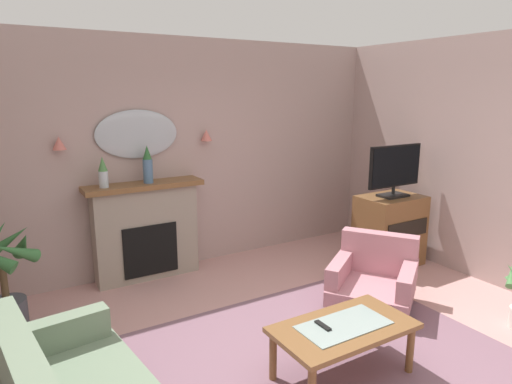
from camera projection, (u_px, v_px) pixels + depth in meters
name	position (u px, v px, depth m)	size (l,w,h in m)	color
floor	(327.00, 378.00, 3.59)	(6.47, 6.52, 0.10)	#C6938E
wall_back	(186.00, 155.00, 5.61)	(6.47, 0.10, 2.83)	#B29993
patterned_rug	(312.00, 359.00, 3.74)	(3.20, 2.40, 0.01)	#7F5B6B
fireplace	(146.00, 232.00, 5.30)	(1.36, 0.36, 1.16)	gray
mantel_vase_left	(103.00, 172.00, 4.88)	(0.10, 0.10, 0.34)	silver
mantel_vase_right	(148.00, 165.00, 5.13)	(0.11, 0.11, 0.44)	#4C7093
wall_mirror	(137.00, 134.00, 5.17)	(0.96, 0.06, 0.56)	#B2BCC6
wall_sconce_left	(59.00, 143.00, 4.71)	(0.14, 0.14, 0.14)	#D17066
wall_sconce_right	(206.00, 135.00, 5.56)	(0.14, 0.14, 0.14)	#D17066
coffee_table	(344.00, 332.00, 3.45)	(1.10, 0.60, 0.45)	brown
tv_remote	(323.00, 326.00, 3.40)	(0.04, 0.16, 0.02)	black
armchair_in_corner	(374.00, 276.00, 4.68)	(1.13, 1.12, 0.71)	#B77A84
tv_cabinet	(389.00, 230.00, 5.75)	(0.80, 0.57, 0.90)	brown
tv_flatscreen	(395.00, 169.00, 5.56)	(0.84, 0.24, 0.65)	black
potted_plant_tall_palm	(4.00, 277.00, 4.12)	(0.68, 0.67, 1.03)	#474C56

